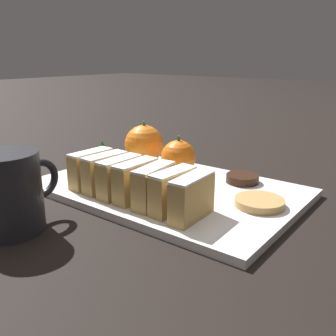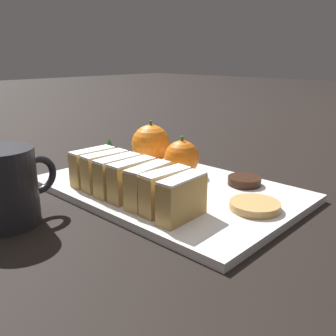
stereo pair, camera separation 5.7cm
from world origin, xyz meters
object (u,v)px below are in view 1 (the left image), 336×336
orange_near (144,144)px  coffee_mug (8,192)px  orange_far (178,157)px  chocolate_cookie (242,178)px  walnut (196,187)px

orange_near → coffee_mug: bearing=-172.2°
orange_near → coffee_mug: coffee_mug is taller
orange_near → coffee_mug: (-0.31, -0.04, 0.00)m
orange_far → coffee_mug: 0.30m
orange_far → chocolate_cookie: 0.12m
orange_near → chocolate_cookie: orange_near is taller
walnut → coffee_mug: bearing=148.9°
walnut → chocolate_cookie: size_ratio=0.56×
walnut → orange_far: bearing=50.6°
walnut → coffee_mug: size_ratio=0.25×
walnut → coffee_mug: 0.26m
walnut → chocolate_cookie: 0.10m
chocolate_cookie → coffee_mug: coffee_mug is taller
chocolate_cookie → coffee_mug: 0.36m
walnut → orange_near: bearing=64.6°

